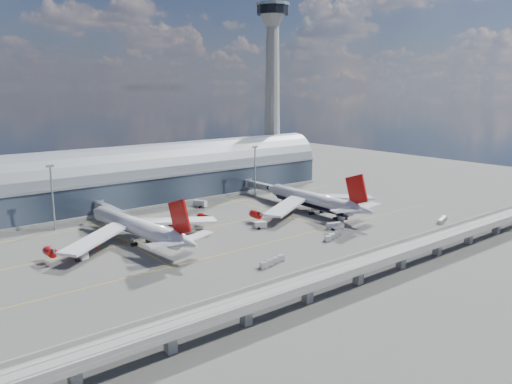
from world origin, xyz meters
TOP-DOWN VIEW (x-y plane):
  - ground at (0.00, 0.00)m, footprint 500.00×500.00m
  - taxi_lines at (0.00, 22.11)m, footprint 200.00×80.12m
  - terminal at (0.00, 77.99)m, footprint 200.00×30.00m
  - control_tower at (85.00, 83.00)m, footprint 19.00×19.00m
  - guideway at (-0.00, -55.00)m, footprint 220.00×8.50m
  - floodlight_mast_left at (-50.00, 55.00)m, footprint 3.00×0.70m
  - floodlight_mast_right at (50.00, 55.00)m, footprint 3.00×0.70m
  - airliner_left at (-31.86, 18.58)m, footprint 64.92×68.26m
  - airliner_right at (48.71, 11.43)m, footprint 64.70×67.62m
  - jet_bridge_left at (-28.59, 53.12)m, footprint 4.40×28.00m
  - jet_bridge_right at (52.28, 51.18)m, footprint 4.40×32.00m
  - service_truck_0 at (-54.59, 15.63)m, footprint 4.24×8.03m
  - service_truck_1 at (14.21, 6.52)m, footprint 5.20×3.69m
  - service_truck_2 at (36.70, -12.47)m, footprint 7.28×4.09m
  - service_truck_3 at (48.97, -4.12)m, footprint 5.05×6.15m
  - service_truck_4 at (62.26, 30.25)m, footprint 3.63×4.87m
  - service_truck_5 at (14.97, 52.06)m, footprint 4.52×6.84m
  - cargo_train_0 at (26.76, -20.73)m, footprint 11.58×5.22m
  - cargo_train_1 at (-9.06, -28.02)m, footprint 11.45×4.05m
  - cargo_train_2 at (79.12, -33.12)m, footprint 9.66×4.68m

SIDE VIEW (x-z plane):
  - ground at x=0.00m, z-range 0.00..0.00m
  - taxi_lines at x=0.00m, z-range 0.00..0.01m
  - cargo_train_2 at x=79.12m, z-range 0.04..1.65m
  - cargo_train_1 at x=-9.06m, z-range 0.04..1.93m
  - cargo_train_0 at x=26.76m, z-range 0.04..1.97m
  - service_truck_4 at x=62.26m, z-range 0.01..2.58m
  - service_truck_2 at x=36.70m, z-range 0.05..2.59m
  - service_truck_1 at x=14.21m, z-range 0.01..2.76m
  - service_truck_3 at x=48.97m, z-range 0.03..2.86m
  - service_truck_5 at x=14.97m, z-range 0.04..3.12m
  - service_truck_0 at x=-54.59m, z-range 0.05..3.22m
  - jet_bridge_left at x=-28.59m, z-range 1.55..8.80m
  - jet_bridge_right at x=52.28m, z-range 1.56..8.81m
  - guideway at x=0.00m, z-range 1.69..8.89m
  - airliner_right at x=48.71m, z-range -5.16..16.30m
  - airliner_left at x=-31.86m, z-range -4.45..16.33m
  - terminal at x=0.00m, z-range -2.66..25.34m
  - floodlight_mast_left at x=-50.00m, z-range 0.78..26.48m
  - floodlight_mast_right at x=50.00m, z-range 0.78..26.48m
  - control_tower at x=85.00m, z-range 0.14..103.14m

